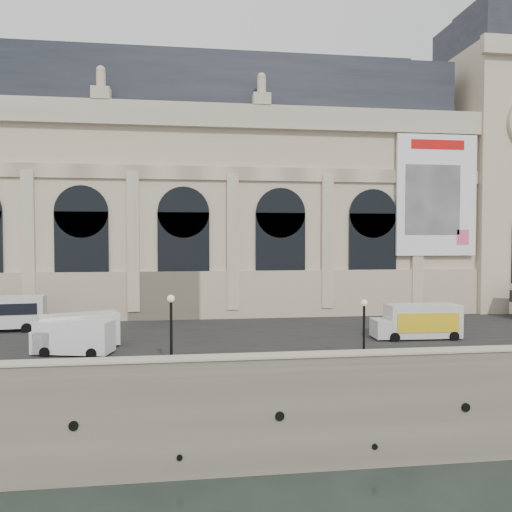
{
  "coord_description": "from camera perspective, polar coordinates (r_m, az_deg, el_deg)",
  "views": [
    {
      "loc": [
        -3.29,
        -29.34,
        14.32
      ],
      "look_at": [
        3.44,
        22.0,
        12.52
      ],
      "focal_mm": 35.0,
      "sensor_mm": 36.0,
      "label": 1
    }
  ],
  "objects": [
    {
      "name": "van_b",
      "position": [
        38.5,
        -20.48,
        -8.71
      ],
      "size": [
        5.82,
        3.25,
        2.45
      ],
      "color": "silver",
      "rests_on": "quay"
    },
    {
      "name": "clock_pavilion",
      "position": [
        68.94,
        25.73,
        9.39
      ],
      "size": [
        13.0,
        14.72,
        36.7
      ],
      "color": "beige",
      "rests_on": "quay"
    },
    {
      "name": "lamp_left",
      "position": [
        32.3,
        -9.67,
        -8.63
      ],
      "size": [
        0.49,
        0.49,
        4.79
      ],
      "color": "black",
      "rests_on": "quay"
    },
    {
      "name": "box_truck",
      "position": [
        43.71,
        18.0,
        -7.15
      ],
      "size": [
        7.21,
        2.78,
        2.87
      ],
      "color": "silver",
      "rests_on": "quay"
    },
    {
      "name": "quay",
      "position": [
        65.41,
        -4.52,
        -7.98
      ],
      "size": [
        160.0,
        70.0,
        6.0
      ],
      "primitive_type": "cube",
      "color": "gray",
      "rests_on": "ground"
    },
    {
      "name": "street",
      "position": [
        44.25,
        -3.11,
        -8.81
      ],
      "size": [
        160.0,
        24.0,
        0.06
      ],
      "primitive_type": "cube",
      "color": "#2D2D2D",
      "rests_on": "quay"
    },
    {
      "name": "parapet",
      "position": [
        31.09,
        -1.19,
        -12.35
      ],
      "size": [
        160.0,
        1.4,
        1.21
      ],
      "color": "gray",
      "rests_on": "quay"
    },
    {
      "name": "van_c",
      "position": [
        40.39,
        -20.08,
        -8.07
      ],
      "size": [
        6.3,
        4.04,
        2.63
      ],
      "color": "silver",
      "rests_on": "quay"
    },
    {
      "name": "museum",
      "position": [
        60.5,
        -10.06,
        7.09
      ],
      "size": [
        69.0,
        18.7,
        29.1
      ],
      "color": "beige",
      "rests_on": "quay"
    },
    {
      "name": "lamp_right",
      "position": [
        33.9,
        12.23,
        -8.53
      ],
      "size": [
        0.44,
        0.44,
        4.33
      ],
      "color": "black",
      "rests_on": "quay"
    },
    {
      "name": "ground",
      "position": [
        32.82,
        -1.05,
        -23.88
      ],
      "size": [
        260.0,
        260.0,
        0.0
      ],
      "primitive_type": "plane",
      "color": "black",
      "rests_on": "ground"
    }
  ]
}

